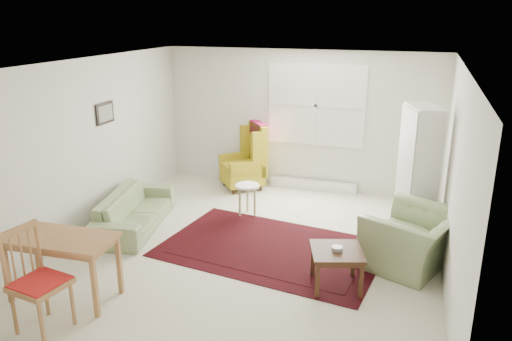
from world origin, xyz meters
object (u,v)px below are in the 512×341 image
(stool, at_px, (247,200))
(desk_chair, at_px, (40,282))
(cabinet, at_px, (418,170))
(wingback_chair, at_px, (242,156))
(desk, at_px, (64,267))
(armchair, at_px, (412,234))
(coffee_table, at_px, (336,268))
(sofa, at_px, (134,204))

(stool, bearing_deg, desk_chair, -105.07)
(stool, height_order, cabinet, cabinet)
(stool, height_order, desk_chair, desk_chair)
(wingback_chair, bearing_deg, desk, -48.38)
(armchair, relative_size, cabinet, 0.60)
(coffee_table, relative_size, desk_chair, 0.53)
(wingback_chair, height_order, desk, wingback_chair)
(armchair, bearing_deg, wingback_chair, -102.09)
(desk, xyz_separation_m, desk_chair, (0.19, -0.57, 0.17))
(sofa, height_order, cabinet, cabinet)
(cabinet, distance_m, desk, 4.89)
(sofa, relative_size, armchair, 1.63)
(sofa, bearing_deg, cabinet, -84.77)
(armchair, height_order, wingback_chair, wingback_chair)
(armchair, xyz_separation_m, wingback_chair, (-3.05, 2.11, 0.17))
(sofa, height_order, desk, desk)
(armchair, relative_size, stool, 2.19)
(wingback_chair, xyz_separation_m, desk_chair, (-0.43, -4.70, -0.06))
(cabinet, bearing_deg, stool, 166.98)
(wingback_chair, bearing_deg, stool, -16.20)
(wingback_chair, xyz_separation_m, desk, (-0.62, -4.13, -0.23))
(coffee_table, bearing_deg, cabinet, 67.54)
(coffee_table, relative_size, stool, 1.14)
(cabinet, relative_size, desk, 1.56)
(armchair, relative_size, coffee_table, 1.92)
(sofa, xyz_separation_m, desk, (0.31, -1.97, 0.01))
(coffee_table, distance_m, desk_chair, 3.22)
(wingback_chair, bearing_deg, armchair, 15.57)
(sofa, distance_m, desk, 1.99)
(sofa, bearing_deg, coffee_table, -115.18)
(desk, bearing_deg, sofa, 98.99)
(armchair, relative_size, desk, 0.95)
(coffee_table, xyz_separation_m, desk, (-2.86, -1.20, 0.14))
(stool, xyz_separation_m, desk_chair, (-0.95, -3.51, 0.29))
(wingback_chair, xyz_separation_m, cabinet, (3.05, -0.95, 0.33))
(armchair, relative_size, desk_chair, 1.03)
(stool, distance_m, desk, 3.16)
(cabinet, height_order, desk, cabinet)
(wingback_chair, height_order, cabinet, cabinet)
(stool, bearing_deg, armchair, -19.99)
(armchair, distance_m, cabinet, 1.26)
(desk, relative_size, desk_chair, 1.09)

